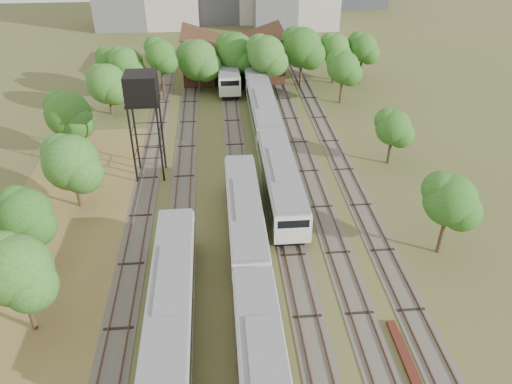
{
  "coord_description": "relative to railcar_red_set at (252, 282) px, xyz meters",
  "views": [
    {
      "loc": [
        -4.15,
        -23.12,
        27.98
      ],
      "look_at": [
        -0.69,
        17.16,
        2.5
      ],
      "focal_mm": 35.0,
      "sensor_mm": 36.0,
      "label": 1
    }
  ],
  "objects": [
    {
      "name": "maintenance_shed",
      "position": [
        1.0,
        52.86,
        0.88
      ],
      "size": [
        16.45,
        11.55,
        7.58
      ],
      "color": "#371C14",
      "rests_on": "ground"
    },
    {
      "name": "ground",
      "position": [
        2.0,
        -5.12,
        -2.04
      ],
      "size": [
        240.0,
        240.0,
        0.0
      ],
      "primitive_type": "plane",
      "color": "#475123",
      "rests_on": "ground"
    },
    {
      "name": "rail_pile_near",
      "position": [
        10.0,
        -7.63,
        -1.89
      ],
      "size": [
        0.61,
        9.12,
        0.3
      ],
      "primitive_type": "cube",
      "color": "#512217",
      "rests_on": "ground"
    },
    {
      "name": "railcar_rear",
      "position": [
        0.0,
        49.05,
        0.08
      ],
      "size": [
        3.23,
        16.08,
        4.0
      ],
      "color": "black",
      "rests_on": "ground"
    },
    {
      "name": "water_tower",
      "position": [
        -9.58,
        20.67,
        7.73
      ],
      "size": [
        3.35,
        3.35,
        11.59
      ],
      "color": "black",
      "rests_on": "ground"
    },
    {
      "name": "tree_band_right",
      "position": [
        16.66,
        22.55,
        3.11
      ],
      "size": [
        5.61,
        39.27,
        7.66
      ],
      "color": "#382616",
      "rests_on": "ground"
    },
    {
      "name": "tracks",
      "position": [
        1.33,
        19.88,
        -2.0
      ],
      "size": [
        24.6,
        80.0,
        0.19
      ],
      "color": "#4C473D",
      "rests_on": "ground"
    },
    {
      "name": "rail_pile_far",
      "position": [
        10.2,
        -7.56,
        -1.93
      ],
      "size": [
        0.43,
        6.91,
        0.22
      ],
      "primitive_type": "cube",
      "color": "#512217",
      "rests_on": "ground"
    },
    {
      "name": "tree_band_far",
      "position": [
        3.06,
        45.77,
        3.67
      ],
      "size": [
        40.28,
        10.03,
        9.1
      ],
      "color": "#382616",
      "rests_on": "ground"
    },
    {
      "name": "railcar_green_set",
      "position": [
        4.0,
        31.86,
        0.13
      ],
      "size": [
        3.31,
        52.07,
        4.1
      ],
      "color": "black",
      "rests_on": "ground"
    },
    {
      "name": "dry_grass_patch",
      "position": [
        -16.0,
        2.88,
        -2.02
      ],
      "size": [
        14.0,
        60.0,
        0.04
      ],
      "primitive_type": "cube",
      "color": "brown",
      "rests_on": "ground"
    },
    {
      "name": "tree_band_left",
      "position": [
        -17.31,
        17.0,
        3.07
      ],
      "size": [
        8.0,
        64.35,
        8.37
      ],
      "color": "#382616",
      "rests_on": "ground"
    },
    {
      "name": "railcar_red_set",
      "position": [
        0.0,
        0.0,
        0.0
      ],
      "size": [
        3.11,
        34.57,
        3.85
      ],
      "color": "black",
      "rests_on": "ground"
    },
    {
      "name": "old_grey_coach",
      "position": [
        -6.0,
        -1.12,
        0.08
      ],
      "size": [
        3.14,
        18.0,
        3.88
      ],
      "color": "black",
      "rests_on": "ground"
    }
  ]
}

